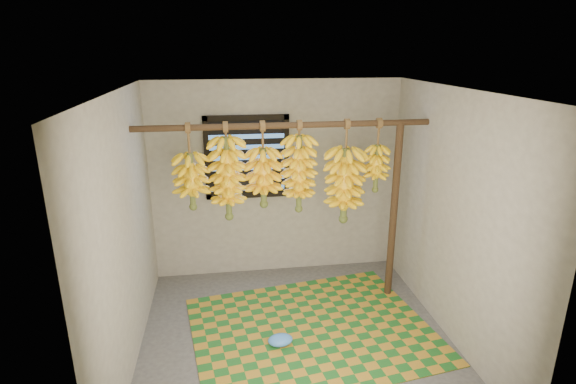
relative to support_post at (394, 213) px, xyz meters
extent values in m
cube|color=#454545|center=(-1.20, -0.70, -1.00)|extent=(3.00, 3.00, 0.01)
cube|color=silver|center=(-1.20, -0.70, 1.40)|extent=(3.00, 3.00, 0.01)
cube|color=gray|center=(-1.20, 0.80, 0.20)|extent=(3.00, 0.01, 2.40)
cube|color=gray|center=(-2.71, -0.70, 0.20)|extent=(0.01, 3.00, 2.40)
cube|color=gray|center=(0.30, -0.70, 0.20)|extent=(0.01, 3.00, 2.40)
cube|color=black|center=(-1.55, 0.78, 0.50)|extent=(1.00, 0.04, 1.00)
cylinder|color=#412E19|center=(-1.20, 0.00, 1.00)|extent=(3.00, 0.06, 0.06)
cylinder|color=#412E19|center=(0.00, 0.00, 0.00)|extent=(0.08, 0.08, 2.00)
cube|color=#1C6021|center=(-1.02, -0.57, -0.99)|extent=(2.61, 2.21, 0.01)
ellipsoid|color=#4086EF|center=(-1.37, -0.77, -0.94)|extent=(0.26, 0.20, 0.10)
cylinder|color=brown|center=(-2.16, 0.00, 0.87)|extent=(0.02, 0.02, 0.31)
cylinder|color=#4C5923|center=(-2.16, 0.00, 0.48)|extent=(0.06, 0.06, 0.54)
cylinder|color=brown|center=(-1.80, 0.00, 0.95)|extent=(0.02, 0.02, 0.16)
cylinder|color=#4C5923|center=(-1.80, 0.00, 0.49)|extent=(0.06, 0.06, 0.81)
cylinder|color=brown|center=(-1.43, 0.00, 0.89)|extent=(0.02, 0.02, 0.28)
cylinder|color=#4C5923|center=(-1.43, 0.00, 0.49)|extent=(0.06, 0.06, 0.57)
cylinder|color=brown|center=(-1.06, 0.00, 0.95)|extent=(0.02, 0.02, 0.16)
cylinder|color=#4C5923|center=(-1.06, 0.00, 0.51)|extent=(0.06, 0.06, 0.77)
cylinder|color=brown|center=(-0.57, 0.00, 0.87)|extent=(0.02, 0.02, 0.31)
cylinder|color=#4C5923|center=(-0.57, 0.00, 0.37)|extent=(0.07, 0.07, 0.76)
cylinder|color=brown|center=(-0.23, 0.00, 0.89)|extent=(0.02, 0.02, 0.28)
cylinder|color=#4C5923|center=(-0.23, 0.00, 0.54)|extent=(0.05, 0.05, 0.47)
camera|label=1|loc=(-1.84, -4.41, 1.74)|focal=28.00mm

